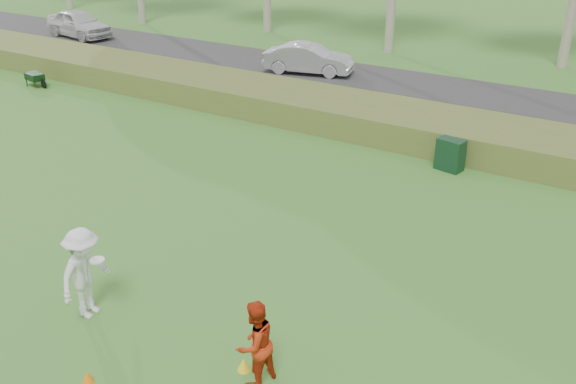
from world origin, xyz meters
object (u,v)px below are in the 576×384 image
Objects in this scene: player_white at (85,273)px; utility_cabinet at (450,155)px; car_mid at (309,59)px; player_red at (255,344)px; cone_orange at (88,377)px; car_left at (79,24)px; cone_yellow at (244,364)px.

player_white is 11.03m from utility_cabinet.
player_white is at bearing -177.52° from car_mid.
player_red is at bearing -77.49° from utility_cabinet.
cone_orange is 12.00m from utility_cabinet.
cone_orange is at bearing -139.72° from player_white.
player_white is 8.43× the size of cone_orange.
car_left is at bearing 75.43° from car_mid.
player_red is 1.64× the size of utility_cabinet.
utility_cabinet is 11.36m from car_mid.
car_left is at bearing 174.16° from utility_cabinet.
player_white is 3.53m from cone_yellow.
player_red is 0.39× the size of car_mid.
car_left is at bearing 42.77° from player_white.
player_red reaches higher than cone_yellow.
cone_orange is at bearing -44.15° from player_red.
player_red is at bearing -166.88° from car_mid.
player_red is 10.33m from utility_cabinet.
car_mid is at bearing 117.35° from cone_yellow.
utility_cabinet is (2.01, 11.82, 0.36)m from cone_orange.
player_red is (3.76, 0.15, -0.15)m from player_white.
cone_orange is 0.06× the size of car_mid.
cone_yellow is at bearing -91.79° from player_white.
player_white reaches higher than cone_yellow.
cone_orange is 0.05× the size of car_left.
car_mid is (-5.49, 17.52, -0.22)m from player_white.
utility_cabinet is 0.24× the size of car_mid.
car_mid is at bearing 11.20° from player_white.
cone_yellow is 19.44m from car_mid.
player_red is 29.40m from car_left.
player_red is at bearing 32.65° from cone_orange.
car_left is 14.54m from car_mid.
player_red reaches higher than car_mid.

